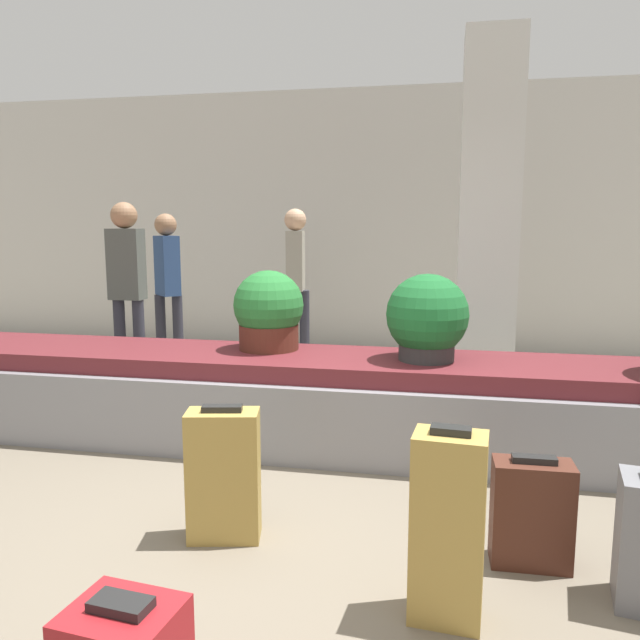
% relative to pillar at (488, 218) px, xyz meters
% --- Properties ---
extents(ground_plane, '(18.00, 18.00, 0.00)m').
position_rel_pillar_xyz_m(ground_plane, '(-1.20, -3.13, -1.60)').
color(ground_plane, '#6B6051').
extents(back_wall, '(18.00, 0.06, 3.20)m').
position_rel_pillar_xyz_m(back_wall, '(-1.20, 2.01, 0.00)').
color(back_wall, beige).
rests_on(back_wall, ground_plane).
extents(carousel, '(6.39, 0.96, 0.64)m').
position_rel_pillar_xyz_m(carousel, '(-1.20, -1.67, -1.29)').
color(carousel, gray).
rests_on(carousel, ground_plane).
extents(pillar, '(0.51, 0.51, 3.20)m').
position_rel_pillar_xyz_m(pillar, '(0.00, 0.00, 0.00)').
color(pillar, silver).
rests_on(pillar, ground_plane).
extents(suitcase_0, '(0.38, 0.25, 0.68)m').
position_rel_pillar_xyz_m(suitcase_0, '(-1.40, -3.09, -1.27)').
color(suitcase_0, '#A3843D').
rests_on(suitcase_0, ground_plane).
extents(suitcase_1, '(0.29, 0.22, 0.79)m').
position_rel_pillar_xyz_m(suitcase_1, '(-0.32, -3.53, -1.22)').
color(suitcase_1, '#A3843D').
rests_on(suitcase_1, ground_plane).
extents(suitcase_3, '(0.36, 0.20, 0.52)m').
position_rel_pillar_xyz_m(suitcase_3, '(0.06, -3.04, -1.35)').
color(suitcase_3, '#472319').
rests_on(suitcase_3, ground_plane).
extents(potted_plant_0, '(0.55, 0.55, 0.58)m').
position_rel_pillar_xyz_m(potted_plant_0, '(-0.47, -1.67, -0.68)').
color(potted_plant_0, '#2D2D2D').
rests_on(potted_plant_0, carousel).
extents(potted_plant_1, '(0.51, 0.51, 0.58)m').
position_rel_pillar_xyz_m(potted_plant_1, '(-1.61, -1.52, -0.68)').
color(potted_plant_1, '#4C2319').
rests_on(potted_plant_1, carousel).
extents(traveler_0, '(0.31, 0.34, 1.72)m').
position_rel_pillar_xyz_m(traveler_0, '(-1.99, 0.85, -0.57)').
color(traveler_0, '#282833').
rests_on(traveler_0, ground_plane).
extents(traveler_1, '(0.35, 0.35, 1.66)m').
position_rel_pillar_xyz_m(traveler_1, '(-3.27, 0.34, -0.61)').
color(traveler_1, '#282833').
rests_on(traveler_1, ground_plane).
extents(traveler_2, '(0.32, 0.25, 1.75)m').
position_rel_pillar_xyz_m(traveler_2, '(-3.32, -0.44, -0.54)').
color(traveler_2, '#282833').
rests_on(traveler_2, ground_plane).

